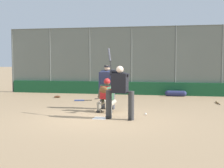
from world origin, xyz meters
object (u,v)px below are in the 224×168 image
spare_bat_near_backstop (81,100)px  equipment_bag_dugout_side (176,93)px  catcher_behind_plate (106,95)px  baseball_loose (146,114)px  spare_bat_third_base_side (102,98)px  umpire_home (107,86)px  fielding_glove_on_dirt (57,97)px  batter_at_plate (120,90)px  spare_bat_by_padding (217,103)px

spare_bat_near_backstop → equipment_bag_dugout_side: (-4.34, -2.86, 0.12)m
catcher_behind_plate → baseball_loose: bearing=176.8°
baseball_loose → equipment_bag_dugout_side: bearing=-99.7°
baseball_loose → spare_bat_third_base_side: bearing=-59.6°
baseball_loose → equipment_bag_dugout_side: size_ratio=0.07×
umpire_home → baseball_loose: (-1.58, 1.04, -0.88)m
umpire_home → fielding_glove_on_dirt: (3.28, -3.16, -0.86)m
batter_at_plate → equipment_bag_dugout_side: bearing=-94.1°
fielding_glove_on_dirt → equipment_bag_dugout_side: bearing=-162.7°
umpire_home → spare_bat_near_backstop: bearing=-48.0°
spare_bat_near_backstop → spare_bat_third_base_side: size_ratio=0.99×
batter_at_plate → spare_bat_third_base_side: bearing=-60.7°
spare_bat_by_padding → baseball_loose: bearing=139.3°
umpire_home → spare_bat_third_base_side: size_ratio=2.14×
catcher_behind_plate → equipment_bag_dugout_side: bearing=-103.8°
spare_bat_near_backstop → equipment_bag_dugout_side: bearing=-164.9°
batter_at_plate → fielding_glove_on_dirt: bearing=-40.9°
spare_bat_third_base_side → catcher_behind_plate: bearing=-139.7°
spare_bat_by_padding → fielding_glove_on_dirt: fielding_glove_on_dirt is taller
spare_bat_near_backstop → catcher_behind_plate: bearing=104.9°
umpire_home → equipment_bag_dugout_side: (-2.61, -4.99, -0.76)m
batter_at_plate → spare_bat_third_base_side: (1.82, -5.30, -0.90)m
batter_at_plate → umpire_home: size_ratio=1.34×
catcher_behind_plate → equipment_bag_dugout_side: 6.24m
batter_at_plate → umpire_home: (0.83, -1.95, -0.02)m
umpire_home → equipment_bag_dugout_side: size_ratio=1.52×
fielding_glove_on_dirt → spare_bat_near_backstop: bearing=146.4°
umpire_home → spare_bat_by_padding: size_ratio=1.90×
spare_bat_near_backstop → spare_bat_third_base_side: (-0.74, -1.22, 0.00)m
catcher_behind_plate → spare_bat_by_padding: bearing=-133.0°
batter_at_plate → umpire_home: batter_at_plate is taller
baseball_loose → batter_at_plate: bearing=50.2°
spare_bat_near_backstop → baseball_loose: bearing=118.0°
umpire_home → baseball_loose: umpire_home is taller
catcher_behind_plate → spare_bat_third_base_side: 4.25m
spare_bat_third_base_side → equipment_bag_dugout_side: size_ratio=0.71×
spare_bat_third_base_side → fielding_glove_on_dirt: 2.29m
spare_bat_near_backstop → spare_bat_by_padding: bearing=165.6°
umpire_home → equipment_bag_dugout_side: bearing=-114.7°
spare_bat_near_backstop → spare_bat_by_padding: (-6.13, -0.42, 0.00)m
batter_at_plate → baseball_loose: size_ratio=30.89×
spare_bat_third_base_side → batter_at_plate: bearing=-136.1°
fielding_glove_on_dirt → spare_bat_by_padding: bearing=175.5°
spare_bat_by_padding → baseball_loose: size_ratio=12.12×
catcher_behind_plate → equipment_bag_dugout_side: catcher_behind_plate is taller
spare_bat_third_base_side → fielding_glove_on_dirt: bearing=119.8°
spare_bat_by_padding → equipment_bag_dugout_side: bearing=33.7°
catcher_behind_plate → baseball_loose: size_ratio=16.63×
spare_bat_third_base_side → spare_bat_by_padding: bearing=-73.5°
catcher_behind_plate → spare_bat_near_backstop: bearing=-47.1°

